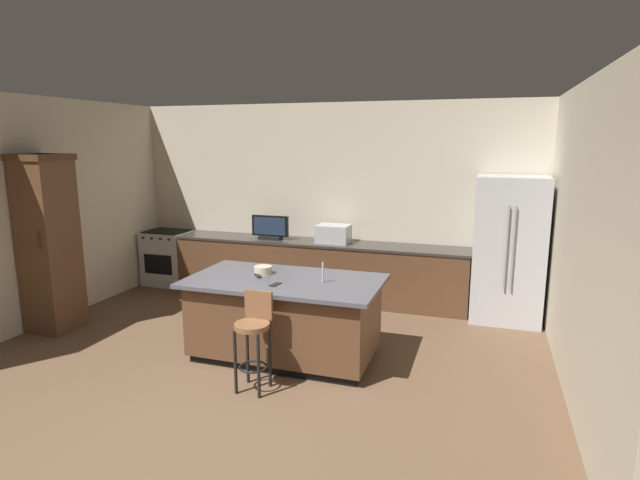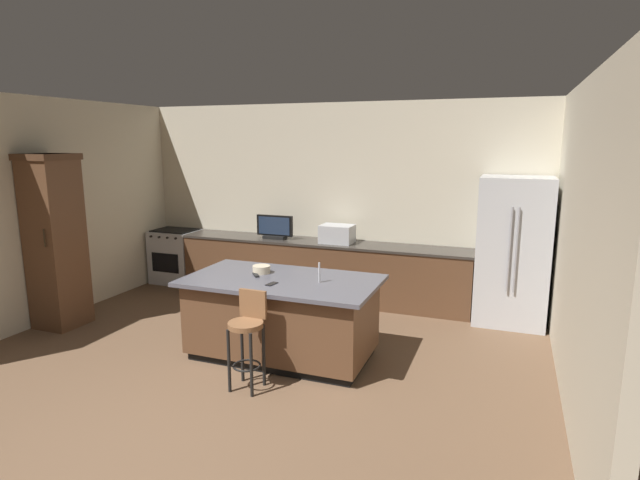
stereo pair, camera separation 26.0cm
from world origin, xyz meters
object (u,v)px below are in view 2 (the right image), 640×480
object	(u,v)px
tv_remote	(256,275)
cell_phone	(272,284)
microwave	(337,234)
kitchen_island	(282,317)
bar_stool_center	(248,332)
fruit_bowl	(261,269)
cabinet_tower	(55,239)
refrigerator	(513,251)
tv_monitor	(275,228)
range_oven	(176,256)

from	to	relation	value
tv_remote	cell_phone	bearing A→B (deg)	-77.25
microwave	cell_phone	distance (m)	2.39
kitchen_island	microwave	bearing A→B (deg)	92.38
bar_stool_center	fruit_bowl	xyz separation A→B (m)	(-0.32, 0.93, 0.37)
cell_phone	cabinet_tower	bearing A→B (deg)	-171.76
refrigerator	tv_remote	distance (m)	3.39
refrigerator	cell_phone	distance (m)	3.31
tv_monitor	kitchen_island	bearing A→B (deg)	-62.49
tv_monitor	fruit_bowl	world-z (taller)	tv_monitor
range_oven	bar_stool_center	xyz separation A→B (m)	(2.99, -2.94, 0.12)
range_oven	tv_monitor	bearing A→B (deg)	-1.53
kitchen_island	cabinet_tower	bearing A→B (deg)	-177.68
kitchen_island	tv_remote	bearing A→B (deg)	179.23
range_oven	tv_monitor	distance (m)	1.99
cabinet_tower	tv_monitor	world-z (taller)	cabinet_tower
refrigerator	tv_remote	size ratio (longest dim) A/B	11.40
refrigerator	fruit_bowl	distance (m)	3.31
cabinet_tower	bar_stool_center	bearing A→B (deg)	-12.02
cabinet_tower	refrigerator	bearing A→B (deg)	21.81
kitchen_island	cell_phone	bearing A→B (deg)	-91.00
refrigerator	cell_phone	world-z (taller)	refrigerator
cell_phone	tv_remote	xyz separation A→B (m)	(-0.32, 0.24, 0.01)
kitchen_island	range_oven	world-z (taller)	range_oven
fruit_bowl	tv_remote	distance (m)	0.14
range_oven	microwave	distance (m)	2.96
cabinet_tower	fruit_bowl	xyz separation A→B (m)	(2.81, 0.26, -0.21)
refrigerator	microwave	distance (m)	2.46
tv_monitor	tv_remote	world-z (taller)	tv_monitor
kitchen_island	cabinet_tower	size ratio (longest dim) A/B	0.95
range_oven	cell_phone	world-z (taller)	range_oven
cabinet_tower	cell_phone	size ratio (longest dim) A/B	14.88
fruit_bowl	tv_remote	world-z (taller)	fruit_bowl
fruit_bowl	bar_stool_center	bearing A→B (deg)	-71.07
cabinet_tower	fruit_bowl	distance (m)	2.83
cabinet_tower	tv_remote	world-z (taller)	cabinet_tower
refrigerator	microwave	world-z (taller)	refrigerator
range_oven	cabinet_tower	bearing A→B (deg)	-93.43
kitchen_island	range_oven	distance (m)	3.68
kitchen_island	range_oven	xyz separation A→B (m)	(-2.99, 2.15, -0.01)
range_oven	tv_remote	xyz separation A→B (m)	(2.67, -2.14, 0.46)
microwave	bar_stool_center	xyz separation A→B (m)	(0.09, -2.94, -0.45)
range_oven	cabinet_tower	xyz separation A→B (m)	(-0.14, -2.27, 0.70)
range_oven	cabinet_tower	size ratio (longest dim) A/B	0.41
range_oven	tv_monitor	size ratio (longest dim) A/B	1.54
tv_remote	cabinet_tower	bearing A→B (deg)	143.15
refrigerator	range_oven	xyz separation A→B (m)	(-5.35, 0.08, -0.52)
fruit_bowl	tv_monitor	bearing A→B (deg)	111.55
microwave	tv_remote	size ratio (longest dim) A/B	2.82
tv_monitor	fruit_bowl	distance (m)	2.11
range_oven	bar_stool_center	bearing A→B (deg)	-44.50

